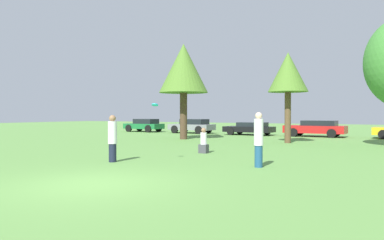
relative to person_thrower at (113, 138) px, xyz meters
The scene contains 11 objects.
ground_plane 4.36m from the person_thrower, 55.37° to the right, with size 120.00×120.00×0.00m, color #5B8E42.
person_thrower is the anchor object (origin of this frame).
person_catcher 5.34m from the person_thrower, 14.33° to the left, with size 0.31×0.31×1.84m.
frisbee 2.00m from the person_thrower, 27.38° to the left, with size 0.26×0.25×0.13m.
bystander_sitting 4.63m from the person_thrower, 69.98° to the left, with size 0.39×0.32×1.15m.
tree_0 12.97m from the person_thrower, 107.90° to the left, with size 3.43×3.43×6.71m.
tree_1 12.89m from the person_thrower, 73.81° to the left, with size 2.42×2.42×5.55m.
parked_car_green 22.71m from the person_thrower, 123.43° to the left, with size 4.05×2.00×1.28m.
parked_car_grey 20.22m from the person_thrower, 110.43° to the left, with size 4.25×2.08×1.30m.
parked_car_black 18.89m from the person_thrower, 94.42° to the left, with size 4.17×2.22×1.07m.
parked_car_red 19.57m from the person_thrower, 78.68° to the left, with size 4.67×2.20×1.27m.
Camera 1 is at (6.66, -6.85, 1.79)m, focal length 34.06 mm.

